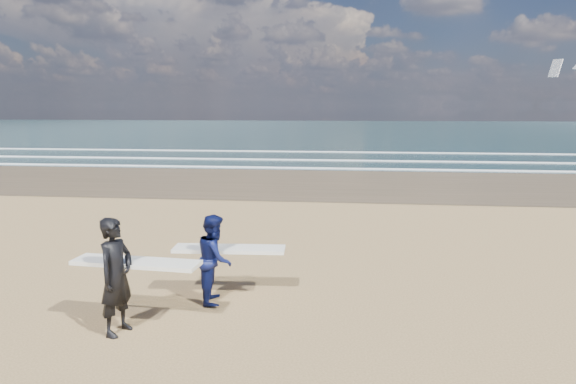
# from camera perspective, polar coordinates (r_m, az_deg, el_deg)

# --- Properties ---
(ocean) EXTENTS (220.00, 100.00, 0.02)m
(ocean) POSITION_cam_1_polar(r_m,az_deg,el_deg) (81.34, 17.78, 6.48)
(ocean) COLOR #193437
(ocean) RESTS_ON ground
(surfer_near) EXTENTS (2.23, 1.10, 1.97)m
(surfer_near) POSITION_cam_1_polar(r_m,az_deg,el_deg) (9.00, -18.32, -8.72)
(surfer_near) COLOR black
(surfer_near) RESTS_ON ground
(surfer_far) EXTENTS (2.23, 1.14, 1.71)m
(surfer_far) POSITION_cam_1_polar(r_m,az_deg,el_deg) (10.03, -7.99, -7.23)
(surfer_far) COLOR #0B1240
(surfer_far) RESTS_ON ground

